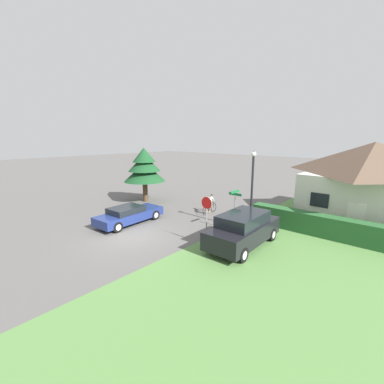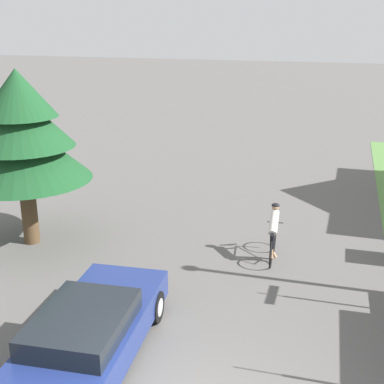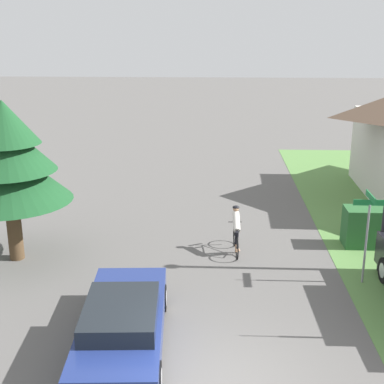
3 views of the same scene
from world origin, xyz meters
name	(u,v)px [view 3 (image 3 of 3)]	position (x,y,z in m)	size (l,w,h in m)	color
sedan_left_lane	(122,324)	(-2.03, 1.30, 0.62)	(2.07, 4.86, 1.22)	navy
cyclist	(236,231)	(0.64, 6.84, 0.72)	(0.44, 1.81, 1.49)	black
street_name_sign	(368,222)	(4.14, 4.84, 1.82)	(0.90, 0.90, 2.61)	gray
conifer_tall_near	(7,159)	(-6.17, 6.00, 3.17)	(3.68, 3.68, 4.92)	#4C3823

